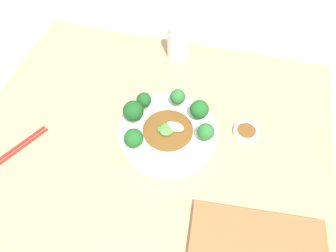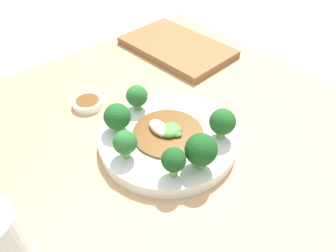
% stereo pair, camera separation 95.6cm
% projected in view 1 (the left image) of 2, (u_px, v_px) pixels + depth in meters
% --- Properties ---
extents(ground_plane, '(8.00, 8.00, 0.00)m').
position_uv_depth(ground_plane, '(157.00, 227.00, 1.46)').
color(ground_plane, '#B7B2A8').
extents(table, '(0.97, 0.82, 0.71)m').
position_uv_depth(table, '(154.00, 193.00, 1.17)').
color(table, tan).
rests_on(table, ground_plane).
extents(plate, '(0.26, 0.26, 0.02)m').
position_uv_depth(plate, '(168.00, 133.00, 0.88)').
color(plate, white).
rests_on(plate, table).
extents(broccoli_southwest, '(0.05, 0.05, 0.06)m').
position_uv_depth(broccoli_southwest, '(199.00, 110.00, 0.87)').
color(broccoli_southwest, '#70A356').
rests_on(broccoli_southwest, plate).
extents(broccoli_northeast, '(0.05, 0.05, 0.06)m').
position_uv_depth(broccoli_northeast, '(134.00, 138.00, 0.81)').
color(broccoli_northeast, '#7AAD5B').
rests_on(broccoli_northeast, plate).
extents(broccoli_southeast, '(0.04, 0.04, 0.06)m').
position_uv_depth(broccoli_southeast, '(144.00, 100.00, 0.89)').
color(broccoli_southeast, '#7AAD5B').
rests_on(broccoli_southeast, plate).
extents(broccoli_south, '(0.04, 0.04, 0.06)m').
position_uv_depth(broccoli_south, '(178.00, 97.00, 0.90)').
color(broccoli_south, '#89B76B').
rests_on(broccoli_south, plate).
extents(broccoli_east, '(0.06, 0.06, 0.07)m').
position_uv_depth(broccoli_east, '(133.00, 111.00, 0.86)').
color(broccoli_east, '#70A356').
rests_on(broccoli_east, plate).
extents(broccoli_west, '(0.04, 0.04, 0.05)m').
position_uv_depth(broccoli_west, '(206.00, 132.00, 0.83)').
color(broccoli_west, '#70A356').
rests_on(broccoli_west, plate).
extents(stirfry_center, '(0.13, 0.13, 0.02)m').
position_uv_depth(stirfry_center, '(169.00, 129.00, 0.87)').
color(stirfry_center, brown).
rests_on(stirfry_center, plate).
extents(drinking_glass, '(0.07, 0.07, 0.12)m').
position_uv_depth(drinking_glass, '(179.00, 41.00, 1.04)').
color(drinking_glass, silver).
rests_on(drinking_glass, table).
extents(chopsticks, '(0.13, 0.22, 0.01)m').
position_uv_depth(chopsticks, '(7.00, 156.00, 0.85)').
color(chopsticks, red).
rests_on(chopsticks, table).
extents(sauce_dish, '(0.07, 0.07, 0.02)m').
position_uv_depth(sauce_dish, '(246.00, 132.00, 0.89)').
color(sauce_dish, white).
rests_on(sauce_dish, table).
extents(cutting_board, '(0.31, 0.21, 0.02)m').
position_uv_depth(cutting_board, '(257.00, 252.00, 0.70)').
color(cutting_board, brown).
rests_on(cutting_board, table).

